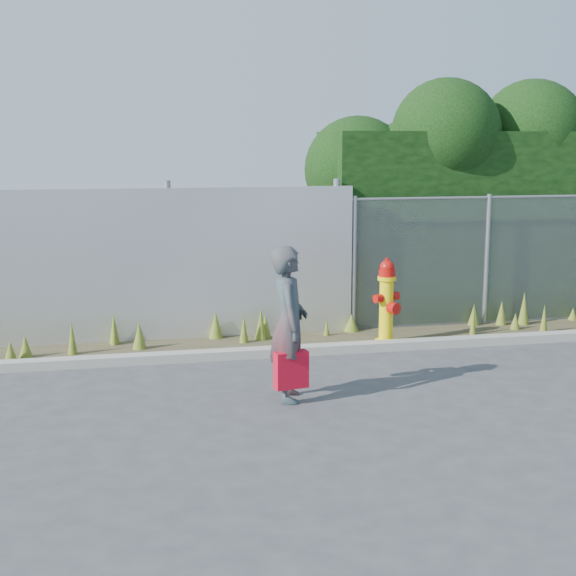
% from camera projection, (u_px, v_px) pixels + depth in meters
% --- Properties ---
extents(ground, '(80.00, 80.00, 0.00)m').
position_uv_depth(ground, '(339.00, 395.00, 9.13)').
color(ground, '#3D3D3F').
rests_on(ground, ground).
extents(curb, '(16.00, 0.22, 0.12)m').
position_uv_depth(curb, '(304.00, 350.00, 10.85)').
color(curb, gray).
rests_on(curb, ground).
extents(weed_strip, '(16.00, 1.30, 0.53)m').
position_uv_depth(weed_strip, '(296.00, 334.00, 11.54)').
color(weed_strip, '#403924').
rests_on(weed_strip, ground).
extents(corrugated_fence, '(8.50, 0.21, 2.30)m').
position_uv_depth(corrugated_fence, '(58.00, 268.00, 11.17)').
color(corrugated_fence, '#ADAFB4').
rests_on(corrugated_fence, ground).
extents(chainlink_fence, '(6.50, 0.07, 2.05)m').
position_uv_depth(chainlink_fence, '(548.00, 258.00, 12.69)').
color(chainlink_fence, gray).
rests_on(chainlink_fence, ground).
extents(hedge, '(7.64, 2.02, 3.87)m').
position_uv_depth(hedge, '(525.00, 188.00, 13.50)').
color(hedge, black).
rests_on(hedge, ground).
extents(fire_hydrant, '(0.42, 0.37, 1.24)m').
position_uv_depth(fire_hydrant, '(386.00, 303.00, 11.31)').
color(fire_hydrant, yellow).
rests_on(fire_hydrant, ground).
extents(woman, '(0.50, 0.68, 1.73)m').
position_uv_depth(woman, '(289.00, 324.00, 8.83)').
color(woman, '#106265').
rests_on(woman, ground).
extents(red_tote_bag, '(0.37, 0.14, 0.49)m').
position_uv_depth(red_tote_bag, '(291.00, 370.00, 8.74)').
color(red_tote_bag, red).
extents(black_shoulder_bag, '(0.22, 0.09, 0.16)m').
position_uv_depth(black_shoulder_bag, '(292.00, 312.00, 9.06)').
color(black_shoulder_bag, black).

